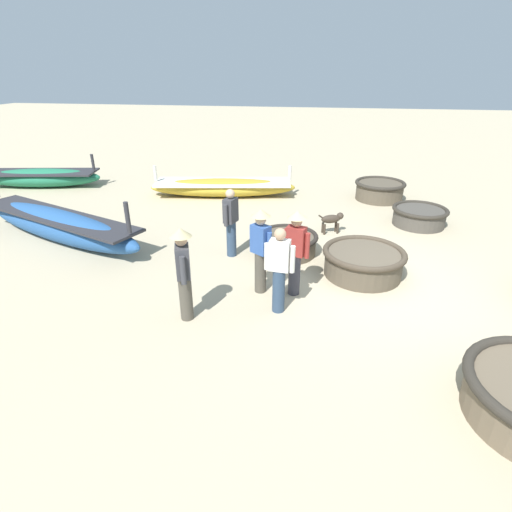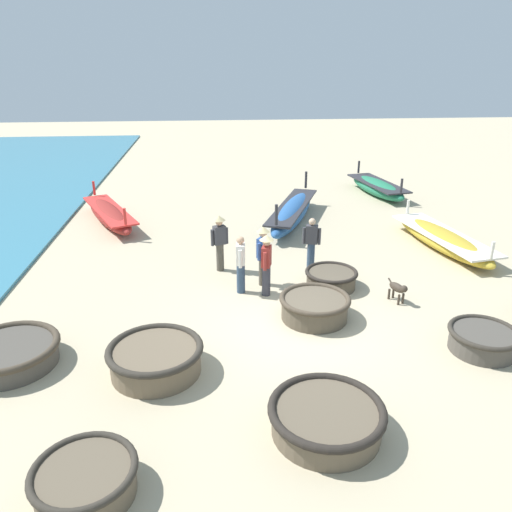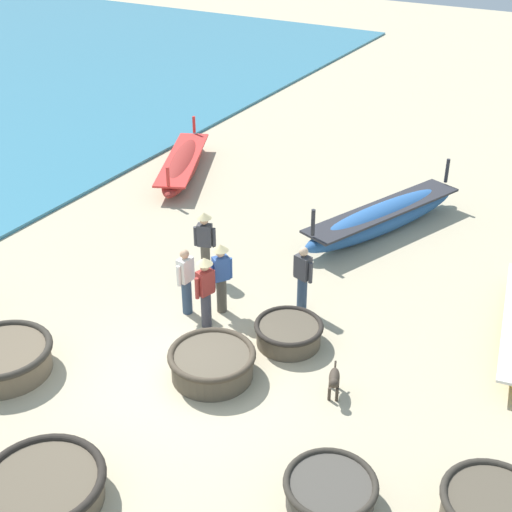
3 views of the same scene
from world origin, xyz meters
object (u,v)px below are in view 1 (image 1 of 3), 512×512
(fisherman_standing_left, at_px, (296,248))
(long_boat_white_hull, at_px, (42,177))
(fisherman_with_hat, at_px, (261,246))
(coracle_center, at_px, (379,190))
(fisherman_by_coracle, at_px, (231,221))
(coracle_weathered, at_px, (419,216))
(coracle_nearest, at_px, (287,243))
(dog, at_px, (332,220))
(coracle_front_left, at_px, (363,261))
(fisherman_standing_right, at_px, (183,269))
(long_boat_blue_hull, at_px, (223,187))
(fisherman_crouching, at_px, (279,269))
(long_boat_red_hull, at_px, (59,225))

(fisherman_standing_left, bearing_deg, long_boat_white_hull, 57.82)
(fisherman_with_hat, bearing_deg, long_boat_white_hull, 55.93)
(coracle_center, xyz_separation_m, fisherman_by_coracle, (-5.07, 3.79, 0.51))
(coracle_center, bearing_deg, fisherman_by_coracle, 143.24)
(coracle_weathered, distance_m, coracle_nearest, 4.19)
(coracle_weathered, bearing_deg, dog, 113.19)
(fisherman_standing_left, bearing_deg, coracle_front_left, -52.96)
(long_boat_white_hull, height_order, fisherman_standing_right, fisherman_standing_right)
(coracle_center, bearing_deg, long_boat_blue_hull, 94.88)
(long_boat_blue_hull, distance_m, fisherman_crouching, 7.30)
(long_boat_red_hull, height_order, long_boat_blue_hull, long_boat_red_hull)
(coracle_front_left, xyz_separation_m, fisherman_crouching, (-1.66, 1.56, 0.52))
(coracle_nearest, xyz_separation_m, long_boat_red_hull, (-0.16, 5.68, 0.14))
(long_boat_white_hull, relative_size, fisherman_by_coracle, 2.76)
(fisherman_standing_right, xyz_separation_m, fisherman_crouching, (0.51, -1.52, -0.12))
(coracle_nearest, xyz_separation_m, long_boat_blue_hull, (4.31, 2.61, 0.03))
(fisherman_by_coracle, height_order, dog, fisherman_by_coracle)
(coracle_front_left, height_order, fisherman_standing_left, fisherman_standing_left)
(coracle_front_left, relative_size, fisherman_with_hat, 1.02)
(fisherman_by_coracle, bearing_deg, coracle_weathered, -58.70)
(coracle_weathered, distance_m, fisherman_standing_right, 7.29)
(long_boat_red_hull, bearing_deg, fisherman_standing_left, -105.31)
(long_boat_blue_hull, bearing_deg, fisherman_standing_right, -170.68)
(long_boat_blue_hull, bearing_deg, coracle_nearest, -148.75)
(coracle_nearest, bearing_deg, coracle_center, -28.20)
(long_boat_white_hull, height_order, fisherman_with_hat, fisherman_with_hat)
(coracle_center, height_order, long_boat_blue_hull, long_boat_blue_hull)
(long_boat_white_hull, xyz_separation_m, long_boat_blue_hull, (0.01, -6.77, -0.04))
(fisherman_standing_left, relative_size, fisherman_by_coracle, 1.06)
(coracle_front_left, height_order, coracle_weathered, coracle_front_left)
(fisherman_crouching, height_order, dog, fisherman_crouching)
(dog, bearing_deg, fisherman_standing_left, 167.84)
(long_boat_red_hull, relative_size, long_boat_white_hull, 1.27)
(coracle_center, relative_size, fisherman_crouching, 1.03)
(coracle_nearest, height_order, long_boat_white_hull, long_boat_white_hull)
(coracle_nearest, xyz_separation_m, fisherman_standing_right, (-2.96, 1.42, 0.69))
(long_boat_blue_hull, relative_size, fisherman_standing_right, 2.99)
(coracle_weathered, relative_size, fisherman_with_hat, 0.88)
(coracle_center, relative_size, dog, 2.47)
(fisherman_with_hat, relative_size, fisherman_by_coracle, 1.06)
(coracle_weathered, height_order, fisherman_standing_right, fisherman_standing_right)
(coracle_nearest, distance_m, fisherman_crouching, 2.52)
(fisherman_standing_right, height_order, fisherman_by_coracle, fisherman_standing_right)
(coracle_weathered, xyz_separation_m, fisherman_with_hat, (-4.31, 3.71, 0.69))
(coracle_front_left, height_order, fisherman_standing_right, fisherman_standing_right)
(dog, bearing_deg, long_boat_blue_hull, 52.12)
(long_boat_blue_hull, relative_size, fisherman_by_coracle, 3.19)
(coracle_nearest, bearing_deg, long_boat_red_hull, 91.61)
(coracle_weathered, bearing_deg, coracle_nearest, 126.34)
(coracle_weathered, xyz_separation_m, coracle_nearest, (-2.49, 3.38, -0.01))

